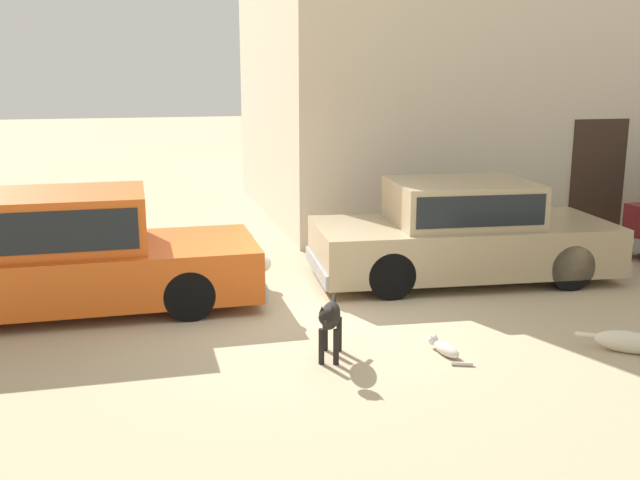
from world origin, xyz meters
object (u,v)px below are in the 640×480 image
at_px(parked_sedan_second, 462,231).
at_px(stray_dog_spotted, 330,319).
at_px(stray_cat, 444,348).
at_px(stray_dog_tan, 635,341).
at_px(parked_sedan_nearest, 64,252).

xyz_separation_m(parked_sedan_second, stray_dog_spotted, (-2.63, -2.52, -0.26)).
bearing_deg(stray_dog_spotted, stray_cat, 102.61).
bearing_deg(stray_dog_spotted, stray_dog_tan, 98.87).
bearing_deg(stray_dog_tan, parked_sedan_second, 137.96).
bearing_deg(parked_sedan_nearest, stray_dog_tan, -27.03).
xyz_separation_m(parked_sedan_nearest, stray_dog_spotted, (2.79, -2.42, -0.30)).
bearing_deg(stray_dog_tan, parked_sedan_nearest, -169.20).
bearing_deg(parked_sedan_second, stray_dog_tan, -75.43).
distance_m(parked_sedan_second, stray_cat, 3.10).
xyz_separation_m(parked_sedan_nearest, parked_sedan_second, (5.42, 0.10, -0.05)).
distance_m(stray_dog_spotted, stray_dog_tan, 3.27).
bearing_deg(parked_sedan_nearest, parked_sedan_second, 1.20).
distance_m(stray_dog_tan, stray_cat, 2.03).
bearing_deg(stray_cat, parked_sedan_nearest, 45.24).
distance_m(parked_sedan_nearest, stray_dog_tan, 6.75).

